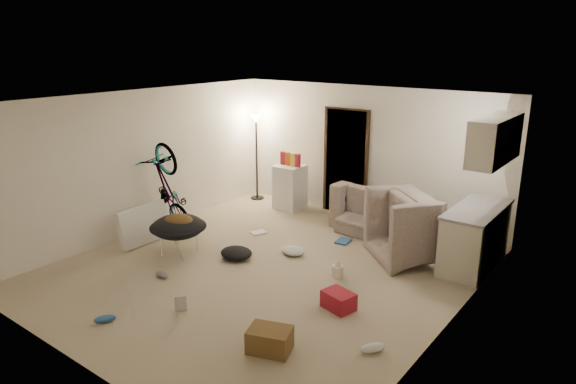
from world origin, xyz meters
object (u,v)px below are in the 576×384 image
Objects in this scene: sofa at (390,218)px; mini_fridge at (290,187)px; armchair at (424,234)px; drink_case_a at (270,340)px; bicycle at (170,209)px; juicer at (338,270)px; tv_box at (144,225)px; saucer_chair at (178,232)px; drink_case_b at (339,300)px; kitchen_counter at (475,238)px; floor_lamp at (256,139)px.

mini_fridge reaches higher than sofa.
armchair reaches higher than drink_case_a.
drink_case_a is (3.68, -1.76, -0.31)m from bicycle.
drink_case_a is 2.05m from juicer.
tv_box is 2.07× the size of drink_case_a.
sofa is at bearing -47.48° from bicycle.
mini_fridge reaches higher than juicer.
sofa is at bearing 50.99° from saucer_chair.
bicycle is 1.76× the size of tv_box.
armchair is 2.22m from drink_case_b.
tv_box is 3.86× the size of juicer.
armchair is 1.61m from juicer.
kitchen_counter is 2.55m from drink_case_b.
floor_lamp is at bearing 156.62° from drink_case_b.
mini_fridge reaches higher than saucer_chair.
kitchen_counter is at bearing 48.00° from juicer.
floor_lamp is 1.88× the size of tv_box.
mini_fridge is 3.08m from tv_box.
armchair is 1.34× the size of saucer_chair.
bicycle reaches higher than saucer_chair.
mini_fridge is at bearing 171.92° from kitchen_counter.
drink_case_b is (2.96, 0.03, -0.26)m from saucer_chair.
sofa is 2.88m from drink_case_b.
kitchen_counter is at bearing -8.47° from mini_fridge.
saucer_chair is at bearing -161.99° from juicer.
juicer is (2.45, -2.13, -0.34)m from mini_fridge.
tv_box is at bearing -165.88° from juicer.
kitchen_counter reaches higher than drink_case_a.
kitchen_counter is 1.68× the size of saucer_chair.
sofa is 1.72× the size of armchair.
kitchen_counter reaches higher than drink_case_b.
drink_case_a is 1.25m from drink_case_b.
floor_lamp is at bearing 173.63° from mini_fridge.
bicycle is 0.59m from tv_box.
bicycle is 4.09m from drink_case_a.
saucer_chair is 2.28× the size of drink_case_b.
bicycle is at bearing -175.63° from juicer.
armchair is 2.58× the size of drink_case_a.
tv_box is (-3.99, -2.26, -0.07)m from armchair.
armchair is at bearing 35.24° from saucer_chair.
drink_case_b is at bearing 126.47° from armchair.
tv_box is at bearing -88.13° from floor_lamp.
mini_fridge is 3.27m from juicer.
saucer_chair is 2.97m from drink_case_b.
drink_case_a is at bearing -23.16° from saucer_chair.
tv_box reaches higher than saucer_chair.
kitchen_counter is 6.01× the size of juicer.
sofa is 2.05m from juicer.
saucer_chair is 3.58× the size of juicer.
drink_case_a is at bearing -19.94° from tv_box.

